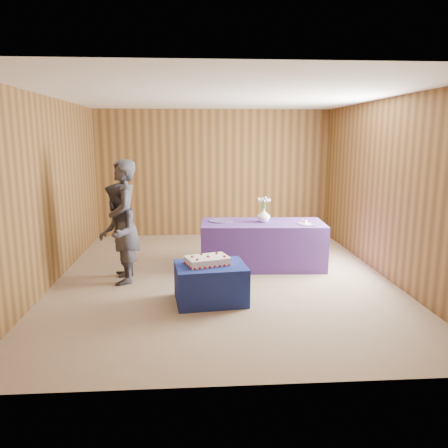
{
  "coord_description": "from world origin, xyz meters",
  "views": [
    {
      "loc": [
        -0.42,
        -6.43,
        2.13
      ],
      "look_at": [
        0.03,
        0.1,
        0.82
      ],
      "focal_mm": 35.0,
      "sensor_mm": 36.0,
      "label": 1
    }
  ],
  "objects": [
    {
      "name": "guest_left",
      "position": [
        -1.46,
        -0.06,
        0.91
      ],
      "size": [
        0.58,
        0.74,
        1.81
      ],
      "primitive_type": "imported",
      "rotation": [
        0.0,
        0.0,
        -1.33
      ],
      "color": "#3A3A45",
      "rests_on": "ground"
    },
    {
      "name": "knife",
      "position": [
        1.36,
        0.17,
        0.75
      ],
      "size": [
        0.25,
        0.12,
        0.0
      ],
      "primitive_type": "cube",
      "rotation": [
        0.0,
        0.0,
        -0.41
      ],
      "color": "#B6B6BA",
      "rests_on": "serving_table"
    },
    {
      "name": "flower_spray",
      "position": [
        0.71,
        0.55,
        1.11
      ],
      "size": [
        0.22,
        0.22,
        0.17
      ],
      "color": "#265C24",
      "rests_on": "vase"
    },
    {
      "name": "cake_slice",
      "position": [
        1.35,
        0.35,
        0.79
      ],
      "size": [
        0.08,
        0.08,
        0.08
      ],
      "rotation": [
        0.0,
        0.0,
        -0.46
      ],
      "color": "white",
      "rests_on": "plate"
    },
    {
      "name": "room_shell",
      "position": [
        0.0,
        0.0,
        1.8
      ],
      "size": [
        5.04,
        6.04,
        2.72
      ],
      "color": "brown",
      "rests_on": "ground"
    },
    {
      "name": "plate",
      "position": [
        1.35,
        0.35,
        0.76
      ],
      "size": [
        0.22,
        0.22,
        0.01
      ],
      "primitive_type": "cylinder",
      "rotation": [
        0.0,
        0.0,
        -0.05
      ],
      "color": "silver",
      "rests_on": "serving_table"
    },
    {
      "name": "guest_right",
      "position": [
        -1.54,
        -0.13,
        0.74
      ],
      "size": [
        0.63,
        0.77,
        1.48
      ],
      "primitive_type": "imported",
      "rotation": [
        0.0,
        0.0,
        -1.47
      ],
      "color": "#383742",
      "rests_on": "ground"
    },
    {
      "name": "ground",
      "position": [
        0.0,
        0.0,
        0.0
      ],
      "size": [
        6.0,
        6.0,
        0.0
      ],
      "primitive_type": "plane",
      "color": "gray",
      "rests_on": "ground"
    },
    {
      "name": "vase",
      "position": [
        0.71,
        0.55,
        0.86
      ],
      "size": [
        0.26,
        0.26,
        0.22
      ],
      "primitive_type": "imported",
      "rotation": [
        0.0,
        0.0,
        0.29
      ],
      "color": "white",
      "rests_on": "serving_table"
    },
    {
      "name": "cake_table",
      "position": [
        -0.22,
        -0.99,
        0.25
      ],
      "size": [
        0.98,
        0.8,
        0.5
      ],
      "primitive_type": "cube",
      "rotation": [
        0.0,
        0.0,
        0.12
      ],
      "color": "navy",
      "rests_on": "ground"
    },
    {
      "name": "platter",
      "position": [
        0.02,
        0.65,
        0.76
      ],
      "size": [
        0.44,
        0.44,
        0.02
      ],
      "primitive_type": "cylinder",
      "rotation": [
        0.0,
        0.0,
        0.11
      ],
      "color": "#594D9B",
      "rests_on": "serving_table"
    },
    {
      "name": "sheet_cake",
      "position": [
        -0.26,
        -0.96,
        0.55
      ],
      "size": [
        0.65,
        0.53,
        0.13
      ],
      "rotation": [
        0.0,
        0.0,
        0.32
      ],
      "color": "white",
      "rests_on": "cake_table"
    },
    {
      "name": "serving_table",
      "position": [
        0.7,
        0.52,
        0.38
      ],
      "size": [
        2.05,
        1.02,
        0.75
      ],
      "primitive_type": "cube",
      "rotation": [
        0.0,
        0.0,
        -0.06
      ],
      "color": "#4E2F83",
      "rests_on": "ground"
    }
  ]
}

